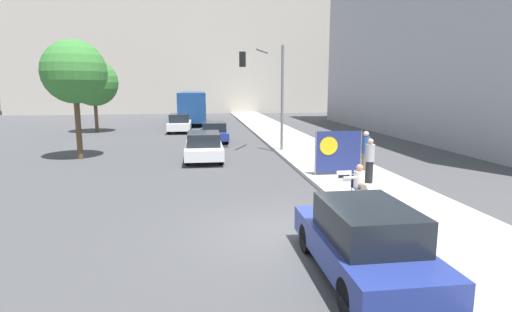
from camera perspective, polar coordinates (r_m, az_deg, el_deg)
ground_plane at (r=10.40m, az=4.41°, el=-11.06°), size 160.00×160.00×0.00m
sidewalk_curb at (r=25.48m, az=5.91°, el=1.62°), size 3.73×90.00×0.17m
building_backdrop_far at (r=63.46m, az=-8.12°, el=19.16°), size 52.00×12.00×28.16m
building_backdrop_right at (r=34.50m, az=27.64°, el=17.43°), size 10.00×32.00×17.81m
seated_protester at (r=12.80m, az=14.55°, el=-3.64°), size 0.97×0.77×1.18m
jogger_on_sidewalk at (r=15.39m, az=15.93°, el=-0.61°), size 0.34×0.34×1.67m
pedestrian_behind at (r=16.96m, az=15.35°, el=0.55°), size 0.34×0.34×1.76m
protest_banner at (r=16.49m, az=11.64°, el=0.60°), size 1.97×0.06×1.79m
traffic_light_pole at (r=22.77m, az=1.65°, el=10.67°), size 2.41×2.18×5.80m
parked_car_curbside at (r=8.21m, az=15.16°, el=-11.66°), size 1.75×4.17×1.50m
car_on_road_nearest at (r=20.65m, az=-7.46°, el=1.44°), size 1.85×4.63×1.43m
car_on_road_midblock at (r=27.42m, az=-6.02°, el=3.46°), size 1.80×4.15×1.36m
car_on_road_distant at (r=33.82m, az=-10.86°, el=4.65°), size 1.82×4.50×1.51m
city_bus_on_road at (r=42.41m, az=-9.03°, el=7.19°), size 2.57×12.19×3.17m
street_tree_near_curb at (r=22.50m, az=-24.54°, el=10.84°), size 3.20×3.20×6.06m
street_tree_midblock at (r=35.47m, az=-22.15°, el=9.69°), size 3.81×3.81×5.97m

